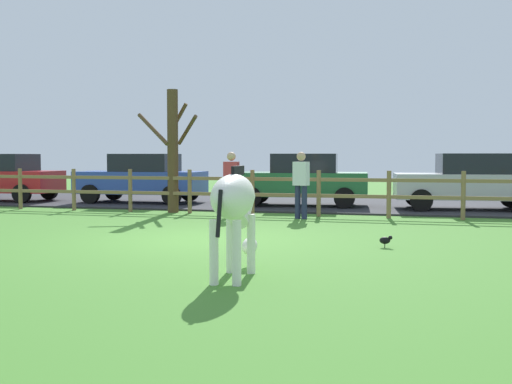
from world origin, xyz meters
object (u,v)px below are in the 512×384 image
at_px(parked_car_blue, 142,178).
at_px(visitor_left_of_tree, 231,181).
at_px(visitor_right_of_tree, 301,182).
at_px(zebra, 235,205).
at_px(crow_on_grass, 386,240).
at_px(parked_car_red, 0,177).
at_px(parked_car_green, 301,179).
at_px(bare_tree, 173,148).
at_px(parked_car_silver, 470,181).

bearing_deg(parked_car_blue, visitor_left_of_tree, -40.93).
bearing_deg(visitor_left_of_tree, visitor_right_of_tree, 5.72).
height_order(zebra, crow_on_grass, zebra).
distance_m(parked_car_red, parked_car_green, 10.12).
relative_size(bare_tree, crow_on_grass, 15.54).
distance_m(zebra, visitor_left_of_tree, 7.79).
distance_m(parked_car_green, visitor_right_of_tree, 3.53).
bearing_deg(parked_car_blue, crow_on_grass, -43.80).
bearing_deg(visitor_left_of_tree, parked_car_green, 73.80).
distance_m(zebra, visitor_right_of_tree, 7.62).
bearing_deg(visitor_left_of_tree, bare_tree, 153.32).
xyz_separation_m(zebra, visitor_right_of_tree, (-0.63, 7.59, -0.02)).
xyz_separation_m(parked_car_blue, visitor_left_of_tree, (4.11, -3.57, 0.06)).
xyz_separation_m(crow_on_grass, parked_car_red, (-13.09, 7.31, 0.72)).
xyz_separation_m(parked_car_green, visitor_right_of_tree, (0.67, -3.47, 0.06)).
bearing_deg(parked_car_blue, visitor_right_of_tree, -30.14).
height_order(parked_car_silver, visitor_left_of_tree, visitor_left_of_tree).
bearing_deg(parked_car_red, parked_car_silver, 1.68).
relative_size(parked_car_blue, parked_car_silver, 0.98).
distance_m(crow_on_grass, parked_car_red, 15.01).
bearing_deg(bare_tree, parked_car_green, 41.00).
bearing_deg(parked_car_silver, parked_car_green, 178.20).
xyz_separation_m(parked_car_blue, parked_car_green, (5.17, 0.07, 0.00)).
relative_size(visitor_left_of_tree, visitor_right_of_tree, 1.00).
distance_m(bare_tree, parked_car_red, 7.41).
xyz_separation_m(bare_tree, zebra, (4.35, -8.42, -0.82)).
relative_size(crow_on_grass, visitor_right_of_tree, 0.13).
relative_size(parked_car_green, visitor_right_of_tree, 2.53).
distance_m(bare_tree, zebra, 9.51).
height_order(bare_tree, crow_on_grass, bare_tree).
relative_size(crow_on_grass, parked_car_red, 0.05).
height_order(zebra, parked_car_silver, parked_car_silver).
distance_m(bare_tree, visitor_left_of_tree, 2.38).
xyz_separation_m(parked_car_silver, visitor_right_of_tree, (-4.12, -3.32, 0.06)).
relative_size(crow_on_grass, parked_car_blue, 0.05).
xyz_separation_m(parked_car_red, parked_car_silver, (14.91, 0.44, 0.00)).
bearing_deg(visitor_right_of_tree, visitor_left_of_tree, -174.28).
height_order(bare_tree, parked_car_silver, bare_tree).
bearing_deg(parked_car_red, bare_tree, -16.23).
bearing_deg(visitor_left_of_tree, parked_car_silver, 30.80).
bearing_deg(visitor_right_of_tree, bare_tree, 167.51).
xyz_separation_m(crow_on_grass, visitor_right_of_tree, (-2.31, 4.43, 0.78)).
bearing_deg(crow_on_grass, parked_car_red, 150.82).
distance_m(bare_tree, parked_car_green, 4.13).
relative_size(parked_car_silver, visitor_left_of_tree, 2.54).
bearing_deg(parked_car_green, crow_on_grass, -69.29).
bearing_deg(parked_car_red, visitor_right_of_tree, -14.96).
bearing_deg(parked_car_green, visitor_right_of_tree, -79.00).
xyz_separation_m(visitor_left_of_tree, visitor_right_of_tree, (1.73, 0.17, 0.00)).
distance_m(parked_car_silver, visitor_left_of_tree, 6.82).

